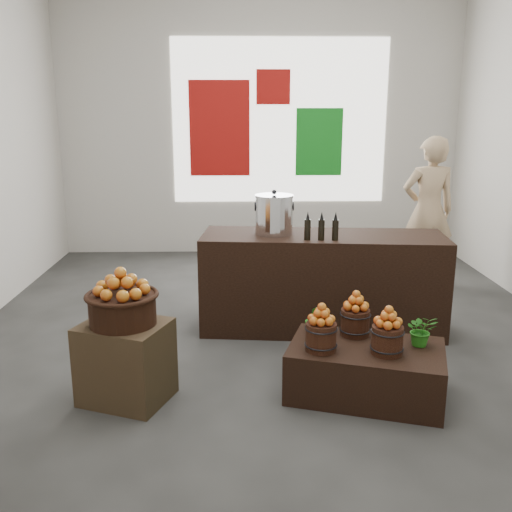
{
  "coord_description": "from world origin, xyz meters",
  "views": [
    {
      "loc": [
        -0.29,
        -5.27,
        2.16
      ],
      "look_at": [
        -0.16,
        -0.4,
        0.92
      ],
      "focal_mm": 40.0,
      "sensor_mm": 36.0,
      "label": 1
    }
  ],
  "objects_px": {
    "stock_pot_left": "(274,216)",
    "shopper": "(428,211)",
    "crate": "(126,362)",
    "counter": "(322,282)",
    "display_table": "(365,371)",
    "wicker_basket": "(123,309)"
  },
  "relations": [
    {
      "from": "stock_pot_left",
      "to": "shopper",
      "type": "relative_size",
      "value": 0.2
    },
    {
      "from": "crate",
      "to": "counter",
      "type": "bearing_deg",
      "value": 40.42
    },
    {
      "from": "display_table",
      "to": "stock_pot_left",
      "type": "bearing_deg",
      "value": 130.57
    },
    {
      "from": "wicker_basket",
      "to": "display_table",
      "type": "height_order",
      "value": "wicker_basket"
    },
    {
      "from": "crate",
      "to": "shopper",
      "type": "xyz_separation_m",
      "value": [
        3.25,
        3.04,
        0.62
      ]
    },
    {
      "from": "wicker_basket",
      "to": "shopper",
      "type": "distance_m",
      "value": 4.46
    },
    {
      "from": "stock_pot_left",
      "to": "shopper",
      "type": "distance_m",
      "value": 2.58
    },
    {
      "from": "wicker_basket",
      "to": "stock_pot_left",
      "type": "bearing_deg",
      "value": 50.96
    },
    {
      "from": "crate",
      "to": "display_table",
      "type": "distance_m",
      "value": 1.85
    },
    {
      "from": "stock_pot_left",
      "to": "shopper",
      "type": "height_order",
      "value": "shopper"
    },
    {
      "from": "crate",
      "to": "shopper",
      "type": "height_order",
      "value": "shopper"
    },
    {
      "from": "display_table",
      "to": "shopper",
      "type": "xyz_separation_m",
      "value": [
        1.41,
        3.02,
        0.73
      ]
    },
    {
      "from": "crate",
      "to": "shopper",
      "type": "distance_m",
      "value": 4.5
    },
    {
      "from": "counter",
      "to": "wicker_basket",
      "type": "bearing_deg",
      "value": -134.0
    },
    {
      "from": "crate",
      "to": "stock_pot_left",
      "type": "bearing_deg",
      "value": 50.96
    },
    {
      "from": "wicker_basket",
      "to": "counter",
      "type": "relative_size",
      "value": 0.21
    },
    {
      "from": "crate",
      "to": "shopper",
      "type": "relative_size",
      "value": 0.33
    },
    {
      "from": "wicker_basket",
      "to": "counter",
      "type": "distance_m",
      "value": 2.24
    },
    {
      "from": "wicker_basket",
      "to": "shopper",
      "type": "bearing_deg",
      "value": 43.08
    },
    {
      "from": "crate",
      "to": "wicker_basket",
      "type": "distance_m",
      "value": 0.42
    },
    {
      "from": "shopper",
      "to": "counter",
      "type": "bearing_deg",
      "value": 42.15
    },
    {
      "from": "counter",
      "to": "shopper",
      "type": "distance_m",
      "value": 2.28
    }
  ]
}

